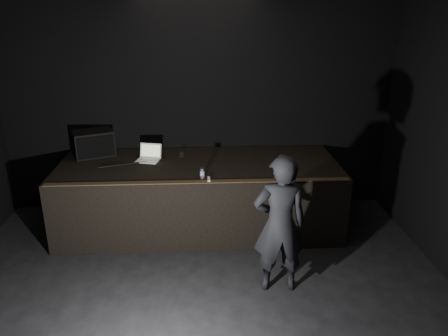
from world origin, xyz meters
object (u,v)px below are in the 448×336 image
beer_can (202,174)px  person (280,224)px  laptop (149,156)px  stage_riser (199,195)px  stage_monitor (94,143)px

beer_can → person: (0.86, -0.99, -0.25)m
beer_can → laptop: bearing=134.7°
stage_riser → person: person is taller
stage_riser → stage_monitor: size_ratio=5.91×
stage_monitor → person: person is taller
stage_riser → person: size_ratio=2.42×
stage_riser → laptop: (-0.73, 0.19, 0.56)m
stage_riser → person: 1.85m
stage_monitor → laptop: size_ratio=1.75×
stage_riser → beer_can: beer_can is taller
person → laptop: bearing=-48.2°
laptop → stage_riser: bearing=-0.6°
person → beer_can: bearing=-49.8°
stage_monitor → person: (2.48, -2.02, -0.36)m
laptop → stage_monitor: bearing=177.9°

